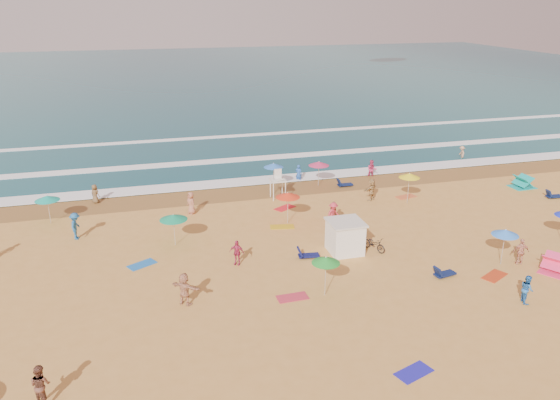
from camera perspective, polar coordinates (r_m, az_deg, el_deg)
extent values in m
plane|color=gold|center=(35.14, 2.72, -5.57)|extent=(220.00, 220.00, 0.00)
cube|color=#0C4756|center=(115.48, -10.37, 12.40)|extent=(220.00, 140.00, 0.18)
plane|color=olive|center=(46.28, -1.99, 0.98)|extent=(220.00, 220.00, 0.00)
cube|color=white|center=(48.56, -2.67, 2.03)|extent=(200.00, 2.20, 0.05)
cube|color=white|center=(55.11, -4.27, 4.23)|extent=(200.00, 1.60, 0.05)
cube|color=white|center=(64.64, -6.00, 6.60)|extent=(200.00, 1.20, 0.05)
cube|color=white|center=(35.12, 6.81, -3.91)|extent=(2.00, 2.00, 2.00)
cube|color=silver|center=(34.71, 6.88, -2.32)|extent=(2.20, 2.20, 0.12)
imported|color=black|center=(35.81, 9.79, -4.52)|extent=(1.34, 1.87, 0.93)
cone|color=red|center=(38.88, 0.82, 0.54)|extent=(1.75, 1.75, 0.35)
cone|color=green|center=(29.53, 4.82, -6.26)|extent=(1.54, 1.54, 0.35)
cone|color=#129464|center=(36.10, -11.08, -1.77)|extent=(1.82, 1.82, 0.35)
cone|color=#3886FF|center=(35.53, 22.49, -3.14)|extent=(1.60, 1.60, 0.35)
cone|color=#14A691|center=(42.29, -23.17, 0.19)|extent=(1.73, 1.73, 0.35)
cone|color=yellow|center=(43.84, 13.38, 2.51)|extent=(1.64, 1.64, 0.35)
cone|color=blue|center=(45.76, -0.68, 3.65)|extent=(1.65, 1.65, 0.35)
cone|color=#C82C5C|center=(47.03, 4.08, 3.82)|extent=(1.76, 1.76, 0.35)
cube|color=#0F144E|center=(34.48, 3.02, -5.80)|extent=(1.36, 0.71, 0.34)
cube|color=#0E1B4A|center=(33.67, 16.85, -7.40)|extent=(1.38, 0.79, 0.34)
cube|color=#0F1D4B|center=(49.82, 26.74, 0.36)|extent=(1.33, 0.64, 0.34)
cube|color=#0E1A46|center=(47.61, 6.82, 1.61)|extent=(1.30, 0.57, 0.34)
cube|color=blue|center=(34.70, -14.22, -6.55)|extent=(1.90, 1.57, 0.03)
cube|color=gold|center=(38.97, 0.22, -2.82)|extent=(1.83, 1.16, 0.03)
cube|color=#C52E43|center=(30.23, 1.31, -10.14)|extent=(1.73, 0.92, 0.03)
cube|color=red|center=(42.46, 0.50, -0.82)|extent=(1.90, 1.61, 0.03)
cube|color=#211CB4|center=(25.63, 13.81, -17.08)|extent=(1.89, 1.37, 0.03)
cube|color=green|center=(37.79, 7.60, -3.77)|extent=(1.90, 1.57, 0.03)
cube|color=red|center=(34.73, 21.50, -7.39)|extent=(1.90, 1.55, 0.03)
cube|color=#D56032|center=(46.01, 13.02, 0.34)|extent=(1.85, 1.21, 0.03)
imported|color=blue|center=(32.26, 24.39, -8.46)|extent=(0.79, 0.91, 1.58)
imported|color=tan|center=(36.49, 23.87, -4.95)|extent=(1.05, 0.63, 1.67)
imported|color=tan|center=(58.48, 18.45, 4.62)|extent=(0.79, 1.12, 1.57)
imported|color=#D2346B|center=(50.45, 9.57, 3.13)|extent=(1.06, 0.94, 1.81)
imported|color=#B72D54|center=(33.48, -4.54, -5.49)|extent=(1.00, 0.81, 1.59)
imported|color=#22619E|center=(39.25, -20.57, -2.56)|extent=(0.89, 1.31, 1.87)
imported|color=tan|center=(44.42, 9.54, 1.08)|extent=(1.66, 1.42, 1.80)
imported|color=#B36D52|center=(41.61, -9.28, -0.30)|extent=(0.85, 0.99, 1.72)
imported|color=brown|center=(24.83, -23.73, -17.25)|extent=(1.11, 1.07, 1.80)
imported|color=#CF3343|center=(39.11, 5.58, -1.47)|extent=(1.30, 1.10, 1.75)
imported|color=tan|center=(29.62, -9.95, -9.15)|extent=(1.67, 1.48, 1.83)
imported|color=brown|center=(45.67, -18.76, 0.61)|extent=(0.89, 0.85, 1.54)
imported|color=brown|center=(40.01, 5.59, -1.15)|extent=(0.57, 0.39, 1.49)
imported|color=blue|center=(48.71, 1.96, 2.73)|extent=(0.74, 0.74, 1.73)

